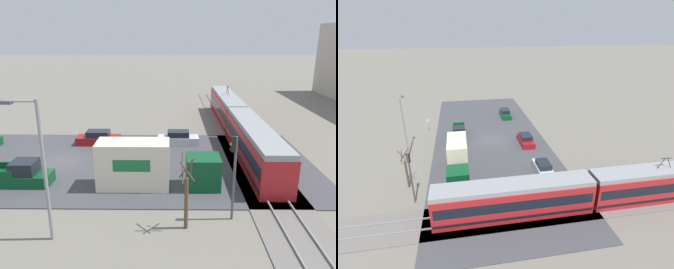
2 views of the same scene
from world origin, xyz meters
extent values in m
plane|color=slate|center=(0.00, 0.00, 0.00)|extent=(320.00, 320.00, 0.00)
cube|color=#424247|center=(0.00, 0.00, 0.04)|extent=(16.77, 45.73, 0.08)
cube|color=slate|center=(0.00, 17.53, 0.04)|extent=(71.38, 4.40, 0.08)
cube|color=gray|center=(0.00, 16.81, 0.15)|extent=(69.95, 0.10, 0.14)
cube|color=gray|center=(0.00, 18.25, 0.15)|extent=(69.95, 0.10, 0.14)
cube|color=#B21E23|center=(-15.56, 17.53, 1.60)|extent=(15.05, 2.56, 3.03)
cube|color=black|center=(-15.56, 17.53, 1.96)|extent=(14.60, 2.59, 1.01)
cube|color=black|center=(-15.56, 17.53, 0.66)|extent=(14.90, 2.60, 0.29)
cube|color=gray|center=(-15.56, 17.53, 3.33)|extent=(15.05, 2.36, 0.43)
cube|color=#B21E23|center=(-0.16, 17.53, 1.60)|extent=(15.05, 2.56, 3.03)
cube|color=black|center=(-0.16, 17.53, 1.96)|extent=(14.60, 2.59, 1.01)
cube|color=black|center=(-0.16, 17.53, 0.66)|extent=(14.90, 2.60, 0.29)
cube|color=gray|center=(-0.16, 17.53, 3.33)|extent=(15.05, 2.36, 0.43)
cylinder|color=#2D2D33|center=(-16.01, 17.53, 4.09)|extent=(0.66, 0.07, 1.15)
cylinder|color=#2D2D33|center=(-15.11, 17.53, 4.09)|extent=(0.66, 0.07, 1.15)
cube|color=#2D2D33|center=(-15.56, 17.53, 4.64)|extent=(1.10, 0.08, 0.06)
cube|color=#0C4723|center=(4.93, 12.49, 1.31)|extent=(2.39, 2.55, 2.45)
cube|color=beige|center=(4.93, 7.23, 1.88)|extent=(2.39, 5.41, 3.60)
cube|color=#196B38|center=(6.14, 7.23, 2.24)|extent=(0.02, 2.71, 0.90)
cube|color=#0C4723|center=(4.68, -1.97, 0.54)|extent=(2.00, 5.47, 0.93)
cube|color=black|center=(4.68, -1.21, 1.51)|extent=(1.84, 1.86, 1.00)
cube|color=#0C4723|center=(5.60, -3.12, 1.28)|extent=(0.12, 2.73, 0.54)
cube|color=#0C4723|center=(3.76, -3.12, 1.28)|extent=(0.12, 2.73, 0.54)
cube|color=#0C4723|center=(4.68, -4.60, 1.28)|extent=(1.84, 0.22, 0.54)
cube|color=red|center=(5.46, -4.68, 0.82)|extent=(0.14, 0.04, 0.18)
cube|color=maroon|center=(-5.16, 2.33, 0.50)|extent=(1.82, 4.52, 0.84)
cube|color=black|center=(-5.16, 2.33, 1.22)|extent=(1.57, 2.35, 0.61)
cube|color=silver|center=(-5.23, 10.81, 0.49)|extent=(1.71, 4.31, 0.82)
cube|color=black|center=(-5.23, 10.81, 1.21)|extent=(1.47, 2.24, 0.60)
cube|color=#0C4723|center=(-4.24, -10.17, 0.51)|extent=(1.70, 4.65, 0.86)
cube|color=black|center=(-4.24, -10.17, 1.26)|extent=(1.46, 2.42, 0.63)
cylinder|color=#47474C|center=(9.41, 13.96, 2.77)|extent=(0.16, 0.16, 5.53)
cube|color=black|center=(9.41, 13.78, 5.06)|extent=(0.28, 0.22, 0.95)
sphere|color=#390606|center=(9.41, 13.66, 5.38)|extent=(0.18, 0.18, 0.18)
sphere|color=yellow|center=(9.41, 13.66, 5.06)|extent=(0.18, 0.18, 0.18)
sphere|color=black|center=(9.41, 13.66, 4.74)|extent=(0.18, 0.18, 0.18)
cylinder|color=brown|center=(10.46, 11.00, 1.66)|extent=(0.24, 0.24, 3.32)
cylinder|color=brown|center=(10.71, 11.00, 3.84)|extent=(0.09, 0.93, 1.27)
cylinder|color=brown|center=(10.46, 11.25, 3.96)|extent=(1.12, 0.09, 1.55)
cylinder|color=brown|center=(10.21, 11.00, 3.84)|extent=(0.09, 0.93, 1.27)
cylinder|color=brown|center=(10.46, 10.75, 3.96)|extent=(1.12, 0.09, 1.55)
cylinder|color=gray|center=(11.67, 3.28, 4.09)|extent=(0.20, 0.20, 8.18)
cylinder|color=gray|center=(11.67, 2.48, 8.06)|extent=(0.12, 1.60, 0.12)
cube|color=#515156|center=(11.67, 1.73, 8.00)|extent=(0.36, 0.60, 0.18)
cylinder|color=gray|center=(9.74, -5.31, 1.11)|extent=(0.06, 0.06, 2.21)
cube|color=white|center=(9.74, -5.34, 1.99)|extent=(0.32, 0.02, 0.44)
cube|color=red|center=(9.74, -5.35, 1.99)|extent=(0.31, 0.01, 0.10)
camera|label=1|loc=(27.84, 10.12, 11.31)|focal=35.00mm
camera|label=2|loc=(4.11, 37.17, 17.07)|focal=28.00mm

